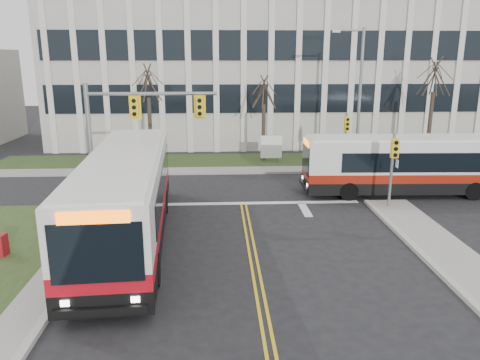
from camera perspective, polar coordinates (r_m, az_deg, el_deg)
name	(u,v)px	position (r m, az deg, el deg)	size (l,w,h in m)	color
ground	(256,275)	(16.61, 2.00, -11.45)	(120.00, 120.00, 0.00)	black
sidewalk_cross	(312,170)	(31.55, 8.80, 1.27)	(44.00, 1.60, 0.14)	#9E9B93
building_lawn	(305,161)	(34.23, 7.88, 2.34)	(44.00, 5.00, 0.12)	#2E421C
office_building	(284,72)	(45.31, 5.33, 13.01)	(40.00, 16.00, 12.00)	beige
mast_arm_signal	(125,125)	(22.64, -13.86, 6.52)	(6.11, 0.38, 6.20)	slate
signal_pole_near	(393,160)	(23.84, 18.16, 2.32)	(0.34, 0.39, 3.80)	slate
signal_pole_far	(346,133)	(31.79, 12.80, 5.65)	(0.34, 0.39, 3.80)	slate
streetlight	(358,90)	(32.49, 14.14, 10.54)	(2.15, 0.25, 9.20)	slate
directory_sign	(271,147)	(33.15, 3.84, 4.01)	(1.50, 0.12, 2.00)	slate
tree_left	(148,85)	(33.23, -11.15, 11.35)	(1.80, 1.80, 7.70)	#42352B
tree_mid	(264,93)	(33.30, 2.94, 10.52)	(1.80, 1.80, 6.82)	#42352B
tree_right	(435,78)	(36.26, 22.63, 11.40)	(1.80, 1.80, 8.25)	#42352B
bus_main	(127,199)	(19.52, -13.63, -2.23)	(2.88, 13.29, 3.54)	silver
bus_cross	(413,166)	(27.19, 20.29, 1.57)	(2.54, 11.70, 3.12)	silver
newspaper_box_red	(0,246)	(19.83, -27.26, -7.21)	(0.50, 0.45, 0.95)	maroon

